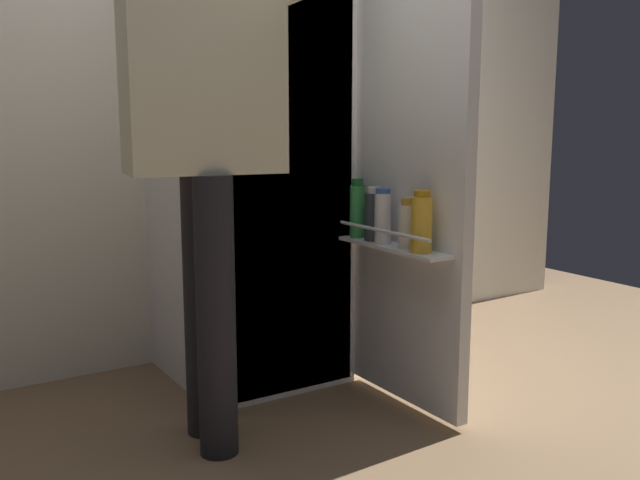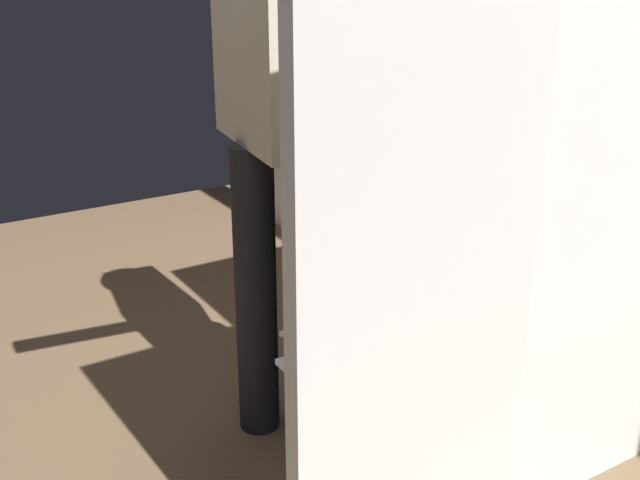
{
  "view_description": "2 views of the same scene",
  "coord_description": "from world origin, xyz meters",
  "views": [
    {
      "loc": [
        -1.24,
        -1.94,
        1.03
      ],
      "look_at": [
        -0.07,
        -0.09,
        0.66
      ],
      "focal_mm": 39.34,
      "sensor_mm": 36.0,
      "label": 1
    },
    {
      "loc": [
        1.42,
        -0.96,
        1.38
      ],
      "look_at": [
        -0.06,
        -0.03,
        0.72
      ],
      "focal_mm": 44.29,
      "sensor_mm": 36.0,
      "label": 2
    }
  ],
  "objects": [
    {
      "name": "refrigerator",
      "position": [
        0.02,
        0.53,
        0.87
      ],
      "size": [
        0.66,
        1.23,
        1.74
      ],
      "color": "white",
      "rests_on": "ground_plane"
    },
    {
      "name": "ground_plane",
      "position": [
        0.0,
        0.0,
        0.0
      ],
      "size": [
        5.46,
        5.46,
        0.0
      ],
      "primitive_type": "plane",
      "color": "brown"
    },
    {
      "name": "person",
      "position": [
        -0.38,
        0.05,
        1.06
      ],
      "size": [
        0.58,
        0.83,
        1.74
      ],
      "color": "black",
      "rests_on": "ground_plane"
    },
    {
      "name": "kitchen_wall",
      "position": [
        0.0,
        0.94,
        1.34
      ],
      "size": [
        4.4,
        0.1,
        2.67
      ],
      "primitive_type": "cube",
      "color": "silver",
      "rests_on": "ground_plane"
    }
  ]
}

